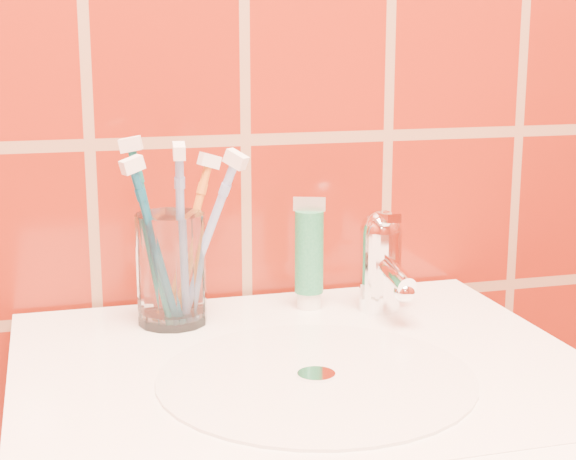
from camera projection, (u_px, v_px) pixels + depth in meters
name	position (u px, v px, depth m)	size (l,w,h in m)	color
glass_tumbler	(172.00, 269.00, 0.97)	(0.08, 0.08, 0.12)	white
toothpaste_tube	(309.00, 257.00, 1.03)	(0.04, 0.03, 0.13)	white
faucet	(382.00, 258.00, 1.02)	(0.05, 0.11, 0.12)	white
toothbrush_0	(206.00, 240.00, 0.96)	(0.08, 0.08, 0.20)	#7C9DDC
toothbrush_1	(189.00, 238.00, 0.99)	(0.08, 0.04, 0.19)	orange
toothbrush_2	(156.00, 245.00, 0.94)	(0.07, 0.04, 0.20)	navy
toothbrush_3	(181.00, 237.00, 0.95)	(0.03, 0.06, 0.21)	#6984BC
toothbrush_4	(152.00, 234.00, 0.95)	(0.06, 0.03, 0.22)	#0C6768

